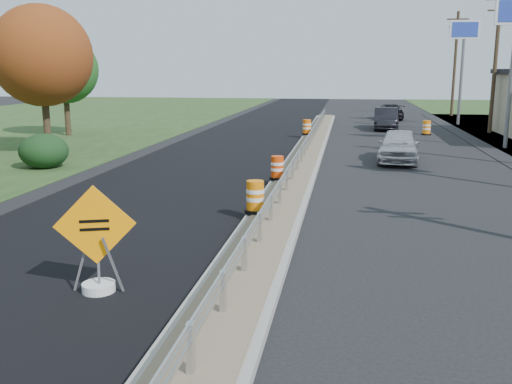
# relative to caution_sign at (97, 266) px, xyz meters

# --- Properties ---
(ground) EXTENTS (140.00, 140.00, 0.00)m
(ground) POSITION_rel_caution_sign_xyz_m (2.66, 7.01, -0.53)
(ground) COLOR black
(ground) RESTS_ON ground
(milled_overlay) EXTENTS (7.20, 120.00, 0.01)m
(milled_overlay) POSITION_rel_caution_sign_xyz_m (-1.74, 17.01, -0.53)
(milled_overlay) COLOR black
(milled_overlay) RESTS_ON ground
(median) EXTENTS (1.60, 55.00, 0.23)m
(median) POSITION_rel_caution_sign_xyz_m (2.66, 15.01, -0.42)
(median) COLOR gray
(median) RESTS_ON ground
(guardrail) EXTENTS (0.10, 46.15, 0.72)m
(guardrail) POSITION_rel_caution_sign_xyz_m (2.66, 16.01, 0.19)
(guardrail) COLOR silver
(guardrail) RESTS_ON median
(pylon_sign_north) EXTENTS (2.20, 0.30, 7.90)m
(pylon_sign_north) POSITION_rel_caution_sign_xyz_m (13.16, 37.01, 5.94)
(pylon_sign_north) COLOR slate
(pylon_sign_north) RESTS_ON ground
(utility_pole_nmid) EXTENTS (1.90, 0.26, 9.40)m
(utility_pole_nmid) POSITION_rel_caution_sign_xyz_m (14.16, 31.01, 4.40)
(utility_pole_nmid) COLOR #473523
(utility_pole_nmid) RESTS_ON ground
(utility_pole_north) EXTENTS (1.90, 0.26, 9.40)m
(utility_pole_north) POSITION_rel_caution_sign_xyz_m (14.16, 46.01, 4.40)
(utility_pole_north) COLOR #473523
(utility_pole_north) RESTS_ON ground
(hedge_north) EXTENTS (2.09, 2.09, 1.52)m
(hedge_north) POSITION_rel_caution_sign_xyz_m (-8.34, 13.01, 0.23)
(hedge_north) COLOR black
(hedge_north) RESTS_ON ground
(tree_near_red) EXTENTS (4.95, 4.95, 7.35)m
(tree_near_red) POSITION_rel_caution_sign_xyz_m (-10.34, 17.01, 4.33)
(tree_near_red) COLOR #473523
(tree_near_red) RESTS_ON ground
(tree_near_back) EXTENTS (4.29, 4.29, 6.37)m
(tree_near_back) POSITION_rel_caution_sign_xyz_m (-13.34, 25.01, 3.68)
(tree_near_back) COLOR #473523
(tree_near_back) RESTS_ON ground
(caution_sign) EXTENTS (1.45, 0.63, 2.10)m
(caution_sign) POSITION_rel_caution_sign_xyz_m (0.00, 0.00, 0.00)
(caution_sign) COLOR white
(caution_sign) RESTS_ON ground
(barrel_median_near) EXTENTS (0.62, 0.62, 0.91)m
(barrel_median_near) POSITION_rel_caution_sign_xyz_m (2.11, 5.79, 0.13)
(barrel_median_near) COLOR black
(barrel_median_near) RESTS_ON median
(barrel_median_mid) EXTENTS (0.59, 0.59, 0.86)m
(barrel_median_mid) POSITION_rel_caution_sign_xyz_m (2.11, 10.89, 0.11)
(barrel_median_mid) COLOR black
(barrel_median_mid) RESTS_ON median
(barrel_median_far) EXTENTS (0.64, 0.64, 0.93)m
(barrel_median_far) POSITION_rel_caution_sign_xyz_m (2.11, 26.08, 0.14)
(barrel_median_far) COLOR black
(barrel_median_far) RESTS_ON median
(barrel_shoulder_mid) EXTENTS (0.64, 0.64, 0.94)m
(barrel_shoulder_mid) POSITION_rel_caution_sign_xyz_m (9.78, 29.21, -0.08)
(barrel_shoulder_mid) COLOR black
(barrel_shoulder_mid) RESTS_ON ground
(car_silver) EXTENTS (2.26, 4.64, 1.52)m
(car_silver) POSITION_rel_caution_sign_xyz_m (7.01, 17.29, 0.23)
(car_silver) COLOR silver
(car_silver) RESTS_ON ground
(car_dark_mid) EXTENTS (1.82, 4.75, 1.54)m
(car_dark_mid) POSITION_rel_caution_sign_xyz_m (7.33, 32.42, 0.24)
(car_dark_mid) COLOR black
(car_dark_mid) RESTS_ON ground
(car_dark_far) EXTENTS (2.47, 4.93, 1.38)m
(car_dark_far) POSITION_rel_caution_sign_xyz_m (8.14, 41.29, 0.15)
(car_dark_far) COLOR black
(car_dark_far) RESTS_ON ground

